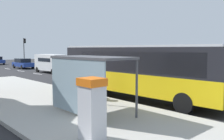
% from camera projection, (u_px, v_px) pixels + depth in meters
% --- Properties ---
extents(ground_plane, '(56.00, 92.00, 0.04)m').
position_uv_depth(ground_plane, '(57.00, 78.00, 24.92)').
color(ground_plane, '#262628').
extents(sidewalk_platform, '(6.20, 30.00, 0.18)m').
position_uv_depth(sidewalk_platform, '(65.00, 108.00, 11.81)').
color(sidewalk_platform, '#ADAAA3').
rests_on(sidewalk_platform, ground).
extents(lane_stripe_seg_1, '(0.16, 2.20, 0.01)m').
position_uv_depth(lane_stripe_seg_1, '(190.00, 100.00, 14.12)').
color(lane_stripe_seg_1, silver).
rests_on(lane_stripe_seg_1, ground).
extents(lane_stripe_seg_2, '(0.16, 2.20, 0.01)m').
position_uv_depth(lane_stripe_seg_2, '(128.00, 89.00, 17.77)').
color(lane_stripe_seg_2, silver).
rests_on(lane_stripe_seg_2, ground).
extents(lane_stripe_seg_3, '(0.16, 2.20, 0.01)m').
position_uv_depth(lane_stripe_seg_3, '(87.00, 82.00, 21.43)').
color(lane_stripe_seg_3, silver).
rests_on(lane_stripe_seg_3, ground).
extents(lane_stripe_seg_4, '(0.16, 2.20, 0.01)m').
position_uv_depth(lane_stripe_seg_4, '(59.00, 77.00, 25.09)').
color(lane_stripe_seg_4, silver).
rests_on(lane_stripe_seg_4, ground).
extents(lane_stripe_seg_5, '(0.16, 2.20, 0.01)m').
position_uv_depth(lane_stripe_seg_5, '(37.00, 74.00, 28.75)').
color(lane_stripe_seg_5, silver).
rests_on(lane_stripe_seg_5, ground).
extents(lane_stripe_seg_6, '(0.16, 2.20, 0.01)m').
position_uv_depth(lane_stripe_seg_6, '(21.00, 71.00, 32.40)').
color(lane_stripe_seg_6, silver).
rests_on(lane_stripe_seg_6, ground).
extents(lane_stripe_seg_7, '(0.16, 2.20, 0.01)m').
position_uv_depth(lane_stripe_seg_7, '(7.00, 69.00, 36.06)').
color(lane_stripe_seg_7, silver).
rests_on(lane_stripe_seg_7, ground).
extents(bus, '(2.90, 11.09, 3.21)m').
position_uv_depth(bus, '(137.00, 68.00, 14.39)').
color(bus, yellow).
rests_on(bus, ground).
extents(white_van, '(2.05, 5.21, 2.30)m').
position_uv_depth(white_van, '(51.00, 62.00, 30.01)').
color(white_van, white).
rests_on(white_van, ground).
extents(sedan_far, '(1.89, 4.43, 1.52)m').
position_uv_depth(sedan_far, '(23.00, 63.00, 36.74)').
color(sedan_far, navy).
rests_on(sedan_far, ground).
extents(ticket_machine, '(0.66, 0.76, 1.94)m').
position_uv_depth(ticket_machine, '(92.00, 108.00, 7.43)').
color(ticket_machine, silver).
rests_on(ticket_machine, sidewalk_platform).
extents(recycling_bin_blue, '(0.52, 0.52, 0.95)m').
position_uv_depth(recycling_bin_blue, '(96.00, 91.00, 13.44)').
color(recycling_bin_blue, blue).
rests_on(recycling_bin_blue, sidewalk_platform).
extents(recycling_bin_red, '(0.52, 0.52, 0.95)m').
position_uv_depth(recycling_bin_red, '(88.00, 89.00, 13.95)').
color(recycling_bin_red, red).
rests_on(recycling_bin_red, sidewalk_platform).
extents(traffic_light_near_side, '(0.49, 0.28, 4.95)m').
position_uv_depth(traffic_light_near_side, '(24.00, 47.00, 43.75)').
color(traffic_light_near_side, '#2D2D2D').
rests_on(traffic_light_near_side, ground).
extents(bus_shelter, '(1.80, 4.00, 2.50)m').
position_uv_depth(bus_shelter, '(86.00, 70.00, 10.31)').
color(bus_shelter, '#4C4C51').
rests_on(bus_shelter, sidewalk_platform).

